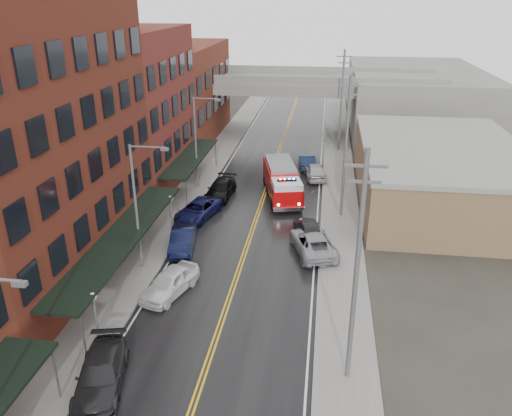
{
  "coord_description": "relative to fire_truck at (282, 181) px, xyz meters",
  "views": [
    {
      "loc": [
        5.4,
        -5.16,
        17.77
      ],
      "look_at": [
        0.62,
        28.88,
        3.0
      ],
      "focal_mm": 35.0,
      "sensor_mm": 36.0,
      "label": 1
    }
  ],
  "objects": [
    {
      "name": "road",
      "position": [
        -1.72,
        -8.72,
        -1.66
      ],
      "size": [
        11.0,
        160.0,
        0.02
      ],
      "primitive_type": "cube",
      "color": "black",
      "rests_on": "ground"
    },
    {
      "name": "sidewalk_left",
      "position": [
        -9.02,
        -8.72,
        -1.6
      ],
      "size": [
        3.0,
        160.0,
        0.15
      ],
      "primitive_type": "cube",
      "color": "slate",
      "rests_on": "ground"
    },
    {
      "name": "sidewalk_right",
      "position": [
        5.58,
        -8.72,
        -1.6
      ],
      "size": [
        3.0,
        160.0,
        0.15
      ],
      "primitive_type": "cube",
      "color": "slate",
      "rests_on": "ground"
    },
    {
      "name": "curb_left",
      "position": [
        -7.37,
        -8.72,
        -1.6
      ],
      "size": [
        0.3,
        160.0,
        0.15
      ],
      "primitive_type": "cube",
      "color": "gray",
      "rests_on": "ground"
    },
    {
      "name": "curb_right",
      "position": [
        3.93,
        -8.72,
        -1.6
      ],
      "size": [
        0.3,
        160.0,
        0.15
      ],
      "primitive_type": "cube",
      "color": "gray",
      "rests_on": "ground"
    },
    {
      "name": "brick_building_b",
      "position": [
        -15.02,
        -15.72,
        7.33
      ],
      "size": [
        9.0,
        20.0,
        18.0
      ],
      "primitive_type": "cube",
      "color": "#532316",
      "rests_on": "ground"
    },
    {
      "name": "brick_building_c",
      "position": [
        -15.02,
        1.78,
        5.83
      ],
      "size": [
        9.0,
        15.0,
        15.0
      ],
      "primitive_type": "cube",
      "color": "maroon",
      "rests_on": "ground"
    },
    {
      "name": "brick_building_far",
      "position": [
        -15.02,
        19.28,
        4.33
      ],
      "size": [
        9.0,
        20.0,
        12.0
      ],
      "primitive_type": "cube",
      "color": "maroon",
      "rests_on": "ground"
    },
    {
      "name": "tan_building",
      "position": [
        14.28,
        1.28,
        0.83
      ],
      "size": [
        14.0,
        22.0,
        5.0
      ],
      "primitive_type": "cube",
      "color": "#816145",
      "rests_on": "ground"
    },
    {
      "name": "right_far_block",
      "position": [
        16.28,
        31.28,
        2.33
      ],
      "size": [
        18.0,
        30.0,
        8.0
      ],
      "primitive_type": "cube",
      "color": "slate",
      "rests_on": "ground"
    },
    {
      "name": "awning_1",
      "position": [
        -9.21,
        -15.72,
        1.32
      ],
      "size": [
        2.6,
        18.0,
        3.09
      ],
      "color": "black",
      "rests_on": "ground"
    },
    {
      "name": "awning_2",
      "position": [
        -9.2,
        1.78,
        1.31
      ],
      "size": [
        2.6,
        13.0,
        3.09
      ],
      "color": "black",
      "rests_on": "ground"
    },
    {
      "name": "globe_lamp_1",
      "position": [
        -8.12,
        -22.72,
        0.64
      ],
      "size": [
        0.44,
        0.44,
        3.12
      ],
      "color": "#59595B",
      "rests_on": "ground"
    },
    {
      "name": "globe_lamp_2",
      "position": [
        -8.12,
        -8.72,
        0.64
      ],
      "size": [
        0.44,
        0.44,
        3.12
      ],
      "color": "#59595B",
      "rests_on": "ground"
    },
    {
      "name": "street_lamp_1",
      "position": [
        -8.26,
        -14.72,
        3.51
      ],
      "size": [
        2.64,
        0.22,
        9.0
      ],
      "color": "#59595B",
      "rests_on": "ground"
    },
    {
      "name": "street_lamp_2",
      "position": [
        -8.26,
        1.28,
        3.51
      ],
      "size": [
        2.64,
        0.22,
        9.0
      ],
      "color": "#59595B",
      "rests_on": "ground"
    },
    {
      "name": "utility_pole_0",
      "position": [
        5.48,
        -23.72,
        4.63
      ],
      "size": [
        1.8,
        0.24,
        12.0
      ],
      "color": "#59595B",
      "rests_on": "ground"
    },
    {
      "name": "utility_pole_1",
      "position": [
        5.48,
        -3.72,
        4.63
      ],
      "size": [
        1.8,
        0.24,
        12.0
      ],
      "color": "#59595B",
      "rests_on": "ground"
    },
    {
      "name": "utility_pole_2",
      "position": [
        5.48,
        16.28,
        4.63
      ],
      "size": [
        1.8,
        0.24,
        12.0
      ],
      "color": "#59595B",
      "rests_on": "ground"
    },
    {
      "name": "overpass",
      "position": [
        -1.72,
        23.28,
        4.31
      ],
      "size": [
        40.0,
        10.0,
        7.5
      ],
      "color": "slate",
      "rests_on": "ground"
    },
    {
      "name": "fire_truck",
      "position": [
        0.0,
        0.0,
        0.0
      ],
      "size": [
        4.88,
        8.85,
        3.09
      ],
      "rotation": [
        0.0,
        0.0,
        0.23
      ],
      "color": "#B60809",
      "rests_on": "ground"
    },
    {
      "name": "parked_car_left_3",
      "position": [
        -6.45,
        -26.0,
        -0.9
      ],
      "size": [
        3.31,
        5.66,
        1.54
      ],
      "primitive_type": "imported",
      "rotation": [
        0.0,
        0.0,
        0.23
      ],
      "color": "#232325",
      "rests_on": "ground"
    },
    {
      "name": "parked_car_left_4",
      "position": [
        -5.59,
        -17.52,
        -0.85
      ],
      "size": [
        3.35,
        5.17,
        1.64
      ],
      "primitive_type": "imported",
      "rotation": [
        0.0,
        0.0,
        -0.32
      ],
      "color": "white",
      "rests_on": "ground"
    },
    {
      "name": "parked_car_left_5",
      "position": [
        -6.43,
        -11.52,
        -0.88
      ],
      "size": [
        2.39,
        5.01,
        1.59
      ],
      "primitive_type": "imported",
      "rotation": [
        0.0,
        0.0,
        0.15
      ],
      "color": "black",
      "rests_on": "ground"
    },
    {
      "name": "parked_car_left_6",
      "position": [
        -6.72,
        -5.75,
        -0.94
      ],
      "size": [
        3.68,
        5.75,
        1.48
      ],
      "primitive_type": "imported",
      "rotation": [
        0.0,
        0.0,
        -0.25
      ],
      "color": "#121443",
      "rests_on": "ground"
    },
    {
      "name": "parked_car_left_7",
      "position": [
        -5.76,
        -0.76,
        -0.89
      ],
      "size": [
        2.53,
        5.53,
        1.57
      ],
      "primitive_type": "imported",
      "rotation": [
        0.0,
        0.0,
        -0.06
      ],
      "color": "black",
      "rests_on": "ground"
    },
    {
      "name": "parked_car_right_0",
      "position": [
        3.28,
        -10.63,
        -0.87
      ],
      "size": [
        4.24,
        6.31,
        1.61
      ],
      "primitive_type": "imported",
      "rotation": [
        0.0,
        0.0,
        3.44
      ],
      "color": "#999AA0",
      "rests_on": "ground"
    },
    {
      "name": "parked_car_right_1",
      "position": [
        2.86,
        -8.08,
        -1.0
      ],
      "size": [
        2.9,
        4.96,
        1.35
      ],
      "primitive_type": "imported",
      "rotation": [
        0.0,
        0.0,
        3.37
      ],
      "color": "#252527",
      "rests_on": "ground"
    },
    {
      "name": "parked_car_right_2",
      "position": [
        2.96,
        5.7,
        -0.84
      ],
      "size": [
        2.71,
        5.14,
        1.67
      ],
      "primitive_type": "imported",
      "rotation": [
        0.0,
        0.0,
        3.3
      ],
      "color": "#B2B2B2",
      "rests_on": "ground"
    },
    {
      "name": "parked_car_right_3",
      "position": [
        1.97,
        9.08,
        -0.91
      ],
      "size": [
        2.18,
        4.77,
        1.52
      ],
      "primitive_type": "imported",
      "rotation": [
        0.0,
        0.0,
        3.27
      ],
      "color": "#0E1934",
      "rests_on": "ground"
    }
  ]
}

